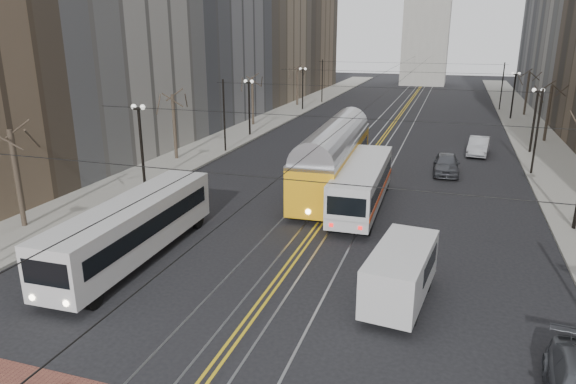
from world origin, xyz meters
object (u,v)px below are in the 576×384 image
Objects in this scene: transit_bus at (134,231)px; sedan_silver at (479,146)px; cargo_van at (400,276)px; sedan_grey at (446,164)px; rear_bus at (362,186)px; streetcar at (334,163)px.

sedan_silver is at bearing 58.84° from transit_bus.
cargo_van is 21.40m from sedan_grey.
rear_bus reaches higher than sedan_silver.
transit_bus is at bearing -175.14° from cargo_van.
streetcar is (6.48, 14.46, 0.37)m from transit_bus.
streetcar is 9.96m from sedan_grey.
sedan_silver is (7.39, 17.88, -0.65)m from rear_bus.
streetcar is 2.90× the size of cargo_van.
transit_bus is 2.46× the size of sedan_grey.
cargo_van is (12.66, -0.37, -0.27)m from transit_bus.
cargo_van is (3.52, -11.18, -0.26)m from rear_bus.
transit_bus is 14.16m from rear_bus.
streetcar is at bearing 124.88° from rear_bus.
streetcar is at bearing -119.33° from sedan_silver.
sedan_silver is at bearing 66.37° from rear_bus.
rear_bus is at bearing -56.35° from streetcar.
rear_bus is (2.66, -3.65, -0.38)m from streetcar.
sedan_grey is at bearing 63.60° from rear_bus.
streetcar reaches higher than rear_bus.
streetcar is 3.27× the size of sedan_grey.
cargo_van is at bearing -2.86° from transit_bus.
cargo_van is 1.13× the size of sedan_grey.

